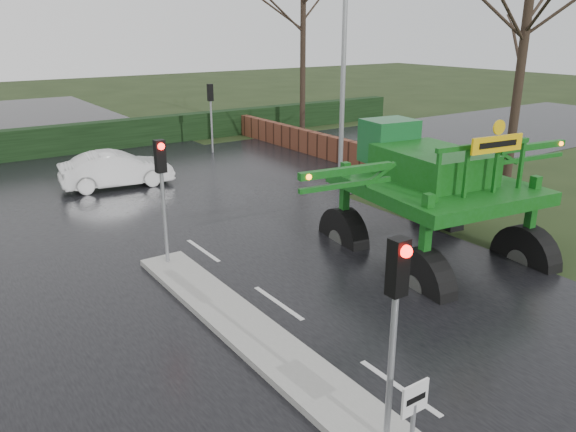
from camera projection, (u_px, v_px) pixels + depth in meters
ground at (399, 388)px, 10.23m from camera, size 140.00×140.00×0.00m
road_main at (175, 232)px, 18.04m from camera, size 14.00×80.00×0.02m
road_cross at (115, 189)px, 22.72m from camera, size 80.00×12.00×0.02m
median_island at (253, 335)px, 11.85m from camera, size 1.20×10.00×0.16m
hedge_row at (63, 140)px, 28.73m from camera, size 44.00×0.90×1.50m
brick_wall at (320, 145)px, 28.17m from camera, size 0.40×20.00×1.20m
keep_left_sign at (414, 410)px, 8.03m from camera, size 0.50×0.07×1.35m
traffic_signal_near at (396, 301)px, 7.92m from camera, size 0.26×0.33×3.52m
traffic_signal_mid at (162, 176)px, 14.56m from camera, size 0.26×0.33×3.52m
traffic_signal_far at (211, 103)px, 28.51m from camera, size 0.26×0.33×3.52m
street_light_right at (338, 34)px, 22.08m from camera, size 3.85×0.30×10.00m
tree_right_near at (522, 59)px, 19.42m from camera, size 5.60×5.60×9.64m
tree_right_far at (303, 22)px, 31.52m from camera, size 7.00×7.00×12.05m
crop_sprayer at (422, 192)px, 13.64m from camera, size 9.17×6.24×5.16m
white_sedan at (118, 187)px, 23.07m from camera, size 4.59×2.09×1.46m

